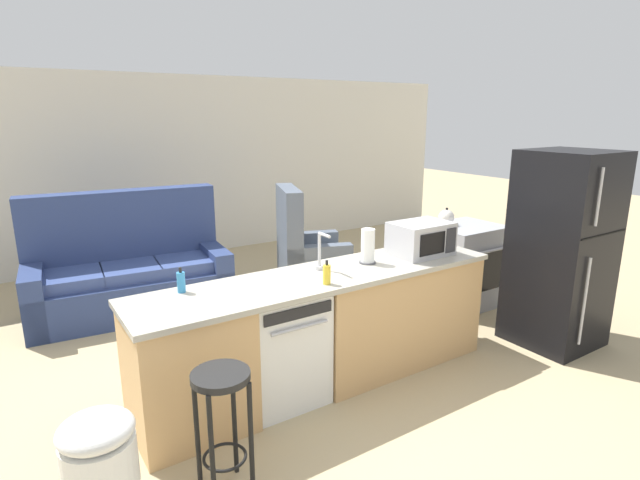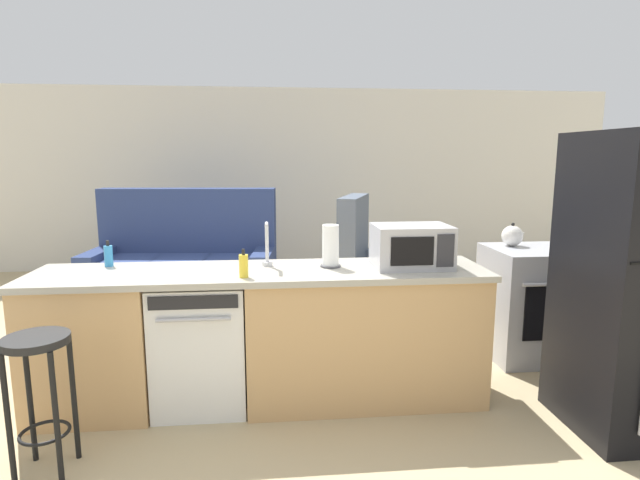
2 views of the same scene
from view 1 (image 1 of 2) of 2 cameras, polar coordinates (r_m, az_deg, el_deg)
name	(u,v)px [view 1 (image 1 of 2)]	position (r m, az deg, el deg)	size (l,w,h in m)	color
ground_plane	(308,387)	(4.07, -1.39, -16.43)	(24.00, 24.00, 0.00)	tan
wall_back	(170,169)	(7.52, -16.72, 7.83)	(10.00, 0.06, 2.60)	silver
kitchen_counter	(333,330)	(3.99, 1.54, -10.27)	(2.94, 0.66, 0.90)	tan
dishwasher	(279,346)	(3.75, -4.74, -11.93)	(0.58, 0.61, 0.84)	white
stove_range	(463,265)	(5.70, 16.01, -2.79)	(0.76, 0.68, 0.90)	#A8AAB2
refrigerator	(561,250)	(4.98, 25.88, -1.01)	(0.72, 0.73, 1.77)	black
microwave	(421,239)	(4.33, 11.45, 0.16)	(0.50, 0.37, 0.28)	#B7B7BC
sink_faucet	(320,254)	(3.82, 0.04, -1.57)	(0.07, 0.18, 0.30)	silver
paper_towel_roll	(368,246)	(4.02, 5.49, -0.74)	(0.14, 0.14, 0.28)	#4C4C51
soap_bottle	(327,274)	(3.53, 0.78, -3.93)	(0.06, 0.06, 0.18)	yellow
dish_soap_bottle	(181,282)	(3.50, -15.59, -4.64)	(0.06, 0.06, 0.18)	#338CCC
kettle	(446,217)	(5.54, 14.25, 2.52)	(0.21, 0.17, 0.19)	silver
bar_stool	(222,407)	(2.90, -11.12, -18.21)	(0.32, 0.32, 0.74)	black
couch	(129,274)	(5.76, -20.97, -3.63)	(2.08, 1.08, 1.27)	navy
armchair	(306,254)	(6.27, -1.66, -1.66)	(1.04, 1.07, 1.20)	#515B6B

